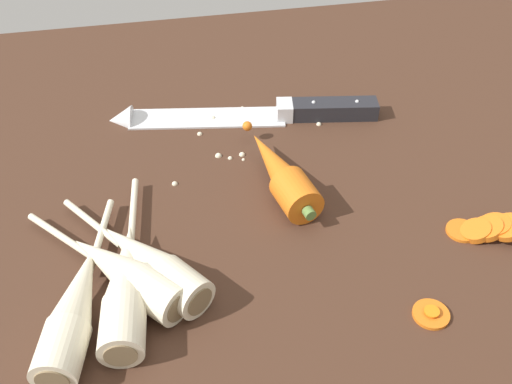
{
  "coord_description": "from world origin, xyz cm",
  "views": [
    {
      "loc": [
        -9.68,
        -50.62,
        45.12
      ],
      "look_at": [
        0.0,
        -2.0,
        1.5
      ],
      "focal_mm": 42.8,
      "sensor_mm": 36.0,
      "label": 1
    }
  ],
  "objects_px": {
    "chefs_knife": "(240,114)",
    "carrot_slice_stray_near": "(431,313)",
    "parsnip_front": "(150,263)",
    "parsnip_back": "(126,284)",
    "parsnip_mid_right": "(124,273)",
    "parsnip_mid_left": "(75,308)",
    "carrot_slice_stack": "(486,228)",
    "whole_carrot": "(281,173)"
  },
  "relations": [
    {
      "from": "parsnip_mid_left",
      "to": "parsnip_mid_right",
      "type": "relative_size",
      "value": 1.28
    },
    {
      "from": "whole_carrot",
      "to": "parsnip_mid_right",
      "type": "distance_m",
      "value": 0.21
    },
    {
      "from": "chefs_knife",
      "to": "parsnip_mid_left",
      "type": "distance_m",
      "value": 0.35
    },
    {
      "from": "whole_carrot",
      "to": "parsnip_front",
      "type": "distance_m",
      "value": 0.18
    },
    {
      "from": "chefs_knife",
      "to": "parsnip_mid_right",
      "type": "relative_size",
      "value": 2.02
    },
    {
      "from": "parsnip_front",
      "to": "carrot_slice_stack",
      "type": "height_order",
      "value": "parsnip_front"
    },
    {
      "from": "chefs_knife",
      "to": "parsnip_mid_right",
      "type": "xyz_separation_m",
      "value": [
        -0.15,
        -0.26,
        0.01
      ]
    },
    {
      "from": "parsnip_mid_right",
      "to": "carrot_slice_stray_near",
      "type": "relative_size",
      "value": 5.09
    },
    {
      "from": "parsnip_mid_left",
      "to": "parsnip_mid_right",
      "type": "distance_m",
      "value": 0.06
    },
    {
      "from": "parsnip_front",
      "to": "parsnip_mid_left",
      "type": "xyz_separation_m",
      "value": [
        -0.07,
        -0.04,
        -0.0
      ]
    },
    {
      "from": "chefs_knife",
      "to": "carrot_slice_stack",
      "type": "height_order",
      "value": "same"
    },
    {
      "from": "parsnip_mid_right",
      "to": "carrot_slice_stack",
      "type": "xyz_separation_m",
      "value": [
        0.37,
        -0.0,
        -0.01
      ]
    },
    {
      "from": "parsnip_front",
      "to": "parsnip_mid_left",
      "type": "bearing_deg",
      "value": -149.65
    },
    {
      "from": "chefs_knife",
      "to": "parsnip_mid_left",
      "type": "xyz_separation_m",
      "value": [
        -0.2,
        -0.29,
        0.01
      ]
    },
    {
      "from": "carrot_slice_stack",
      "to": "carrot_slice_stray_near",
      "type": "bearing_deg",
      "value": -138.15
    },
    {
      "from": "parsnip_mid_left",
      "to": "carrot_slice_stack",
      "type": "xyz_separation_m",
      "value": [
        0.41,
        0.03,
        -0.01
      ]
    },
    {
      "from": "parsnip_front",
      "to": "parsnip_mid_right",
      "type": "xyz_separation_m",
      "value": [
        -0.02,
        -0.01,
        -0.0
      ]
    },
    {
      "from": "chefs_knife",
      "to": "carrot_slice_stray_near",
      "type": "distance_m",
      "value": 0.36
    },
    {
      "from": "parsnip_mid_left",
      "to": "parsnip_mid_right",
      "type": "height_order",
      "value": "same"
    },
    {
      "from": "whole_carrot",
      "to": "carrot_slice_stack",
      "type": "xyz_separation_m",
      "value": [
        0.19,
        -0.11,
        -0.01
      ]
    },
    {
      "from": "parsnip_front",
      "to": "parsnip_back",
      "type": "xyz_separation_m",
      "value": [
        -0.02,
        -0.02,
        -0.0
      ]
    },
    {
      "from": "whole_carrot",
      "to": "carrot_slice_stray_near",
      "type": "distance_m",
      "value": 0.22
    },
    {
      "from": "chefs_knife",
      "to": "parsnip_front",
      "type": "distance_m",
      "value": 0.28
    },
    {
      "from": "carrot_slice_stray_near",
      "to": "carrot_slice_stack",
      "type": "bearing_deg",
      "value": 41.85
    },
    {
      "from": "parsnip_front",
      "to": "parsnip_mid_right",
      "type": "relative_size",
      "value": 1.06
    },
    {
      "from": "carrot_slice_stack",
      "to": "parsnip_back",
      "type": "bearing_deg",
      "value": -177.95
    },
    {
      "from": "parsnip_front",
      "to": "parsnip_mid_right",
      "type": "bearing_deg",
      "value": -164.16
    },
    {
      "from": "chefs_knife",
      "to": "carrot_slice_stray_near",
      "type": "xyz_separation_m",
      "value": [
        0.12,
        -0.34,
        -0.0
      ]
    },
    {
      "from": "chefs_knife",
      "to": "whole_carrot",
      "type": "bearing_deg",
      "value": -81.86
    },
    {
      "from": "parsnip_mid_right",
      "to": "carrot_slice_stray_near",
      "type": "xyz_separation_m",
      "value": [
        0.27,
        -0.09,
        -0.02
      ]
    },
    {
      "from": "chefs_knife",
      "to": "parsnip_back",
      "type": "bearing_deg",
      "value": -119.57
    },
    {
      "from": "parsnip_mid_left",
      "to": "parsnip_mid_right",
      "type": "xyz_separation_m",
      "value": [
        0.04,
        0.03,
        0.0
      ]
    },
    {
      "from": "carrot_slice_stray_near",
      "to": "whole_carrot",
      "type": "bearing_deg",
      "value": 115.2
    },
    {
      "from": "parsnip_front",
      "to": "carrot_slice_stray_near",
      "type": "relative_size",
      "value": 5.4
    },
    {
      "from": "parsnip_mid_right",
      "to": "chefs_knife",
      "type": "bearing_deg",
      "value": 58.88
    },
    {
      "from": "whole_carrot",
      "to": "parsnip_mid_left",
      "type": "distance_m",
      "value": 0.26
    },
    {
      "from": "parsnip_back",
      "to": "carrot_slice_stack",
      "type": "xyz_separation_m",
      "value": [
        0.37,
        0.01,
        -0.01
      ]
    },
    {
      "from": "parsnip_front",
      "to": "parsnip_back",
      "type": "bearing_deg",
      "value": -137.43
    },
    {
      "from": "whole_carrot",
      "to": "parsnip_mid_left",
      "type": "bearing_deg",
      "value": -146.46
    },
    {
      "from": "whole_carrot",
      "to": "parsnip_front",
      "type": "relative_size",
      "value": 0.97
    },
    {
      "from": "carrot_slice_stack",
      "to": "carrot_slice_stray_near",
      "type": "relative_size",
      "value": 2.23
    },
    {
      "from": "whole_carrot",
      "to": "carrot_slice_stack",
      "type": "bearing_deg",
      "value": -30.76
    }
  ]
}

